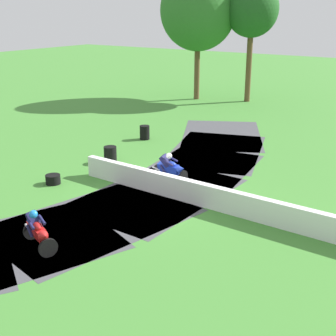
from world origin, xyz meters
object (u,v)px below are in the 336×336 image
at_px(motorcycle_lead_red, 38,230).
at_px(tire_stack_far, 145,132).
at_px(motorcycle_chase_blue, 170,167).
at_px(tire_stack_mid_a, 53,179).
at_px(tire_stack_mid_b, 110,155).

height_order(motorcycle_lead_red, tire_stack_far, motorcycle_lead_red).
relative_size(motorcycle_chase_blue, tire_stack_far, 2.11).
height_order(tire_stack_mid_a, tire_stack_far, tire_stack_far).
xyz_separation_m(motorcycle_chase_blue, tire_stack_mid_a, (-4.01, -3.04, -0.44)).
relative_size(motorcycle_lead_red, tire_stack_mid_a, 2.64).
relative_size(motorcycle_chase_blue, tire_stack_mid_a, 2.66).
bearing_deg(tire_stack_mid_b, motorcycle_chase_blue, -8.70).
bearing_deg(tire_stack_mid_a, motorcycle_chase_blue, 37.10).
relative_size(motorcycle_lead_red, tire_stack_mid_b, 2.09).
distance_m(motorcycle_lead_red, tire_stack_far, 13.23).
bearing_deg(motorcycle_chase_blue, tire_stack_mid_b, 171.30).
relative_size(motorcycle_lead_red, tire_stack_far, 2.09).
xyz_separation_m(tire_stack_mid_a, tire_stack_mid_b, (0.13, 3.63, 0.20)).
height_order(tire_stack_mid_b, tire_stack_far, same).
bearing_deg(motorcycle_lead_red, motorcycle_chase_blue, 89.50).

